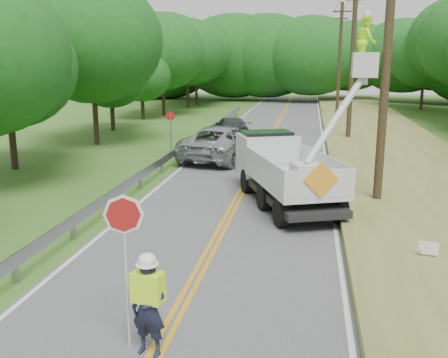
# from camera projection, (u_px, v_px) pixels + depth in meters

# --- Properties ---
(ground) EXTENTS (140.00, 140.00, 0.00)m
(ground) POSITION_uv_depth(u_px,v_px,m) (175.00, 318.00, 10.31)
(ground) COLOR #365D1B
(ground) RESTS_ON ground
(road) EXTENTS (7.20, 96.00, 0.03)m
(road) POSITION_uv_depth(u_px,v_px,m) (252.00, 171.00, 23.75)
(road) COLOR #4F4E51
(road) RESTS_ON ground
(guardrail) EXTENTS (0.18, 48.00, 0.77)m
(guardrail) POSITION_uv_depth(u_px,v_px,m) (174.00, 154.00, 25.14)
(guardrail) COLOR gray
(guardrail) RESTS_ON ground
(utility_poles) EXTENTS (1.60, 43.30, 10.00)m
(utility_poles) POSITION_uv_depth(u_px,v_px,m) (364.00, 56.00, 24.63)
(utility_poles) COLOR black
(utility_poles) RESTS_ON ground
(tall_grass_verge) EXTENTS (7.00, 96.00, 0.30)m
(tall_grass_verge) POSITION_uv_depth(u_px,v_px,m) (412.00, 174.00, 22.57)
(tall_grass_verge) COLOR #5B6431
(tall_grass_verge) RESTS_ON ground
(treeline_left) EXTENTS (8.96, 55.53, 9.89)m
(treeline_left) POSITION_uv_depth(u_px,v_px,m) (133.00, 54.00, 37.51)
(treeline_left) COLOR #332319
(treeline_left) RESTS_ON ground
(treeline_horizon) EXTENTS (57.85, 15.36, 11.62)m
(treeline_horizon) POSITION_uv_depth(u_px,v_px,m) (286.00, 56.00, 62.98)
(treeline_horizon) COLOR #1C4A19
(treeline_horizon) RESTS_ON ground
(flagger) EXTENTS (1.13, 0.54, 2.86)m
(flagger) POSITION_uv_depth(u_px,v_px,m) (148.00, 300.00, 8.81)
(flagger) COLOR #191E33
(flagger) RESTS_ON road
(bucket_truck) EXTENTS (5.12, 6.91, 6.51)m
(bucket_truck) POSITION_uv_depth(u_px,v_px,m) (285.00, 159.00, 18.83)
(bucket_truck) COLOR black
(bucket_truck) RESTS_ON road
(suv_silver) EXTENTS (4.17, 6.77, 1.75)m
(suv_silver) POSITION_uv_depth(u_px,v_px,m) (223.00, 142.00, 26.44)
(suv_silver) COLOR #A7A9AE
(suv_silver) RESTS_ON road
(suv_darkgrey) EXTENTS (3.33, 5.20, 1.40)m
(suv_darkgrey) POSITION_uv_depth(u_px,v_px,m) (231.00, 128.00, 33.29)
(suv_darkgrey) COLOR #37393F
(suv_darkgrey) RESTS_ON road
(stop_sign_permanent) EXTENTS (0.51, 0.12, 2.43)m
(stop_sign_permanent) POSITION_uv_depth(u_px,v_px,m) (171.00, 127.00, 27.16)
(stop_sign_permanent) COLOR gray
(stop_sign_permanent) RESTS_ON ground
(yard_sign) EXTENTS (0.47, 0.13, 0.68)m
(yard_sign) POSITION_uv_depth(u_px,v_px,m) (428.00, 249.00, 12.69)
(yard_sign) COLOR white
(yard_sign) RESTS_ON ground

